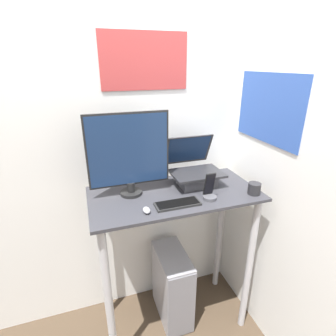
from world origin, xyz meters
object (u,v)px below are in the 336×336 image
at_px(monitor, 129,155).
at_px(computer_tower, 172,285).
at_px(keyboard, 178,204).
at_px(laptop, 195,173).
at_px(cell_phone, 210,192).
at_px(mouse, 147,210).

distance_m(monitor, computer_tower, 1.15).
distance_m(keyboard, computer_tower, 0.88).
distance_m(laptop, cell_phone, 0.24).
bearing_deg(laptop, mouse, -147.20).
relative_size(laptop, mouse, 5.28).
bearing_deg(mouse, computer_tower, 43.36).
bearing_deg(computer_tower, cell_phone, -48.57).
bearing_deg(monitor, mouse, -81.17).
relative_size(keyboard, mouse, 4.18).
relative_size(laptop, computer_tower, 0.58).
xyz_separation_m(laptop, keyboard, (-0.22, -0.24, -0.07)).
bearing_deg(mouse, laptop, 32.80).
relative_size(laptop, keyboard, 1.26).
xyz_separation_m(mouse, cell_phone, (0.41, 0.03, 0.03)).
relative_size(keyboard, computer_tower, 0.46).
relative_size(monitor, computer_tower, 0.88).
distance_m(monitor, cell_phone, 0.55).
distance_m(laptop, computer_tower, 0.95).
xyz_separation_m(cell_phone, computer_tower, (-0.17, 0.19, -0.89)).
height_order(monitor, computer_tower, monitor).
height_order(laptop, monitor, monitor).
xyz_separation_m(monitor, keyboard, (0.24, -0.23, -0.26)).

